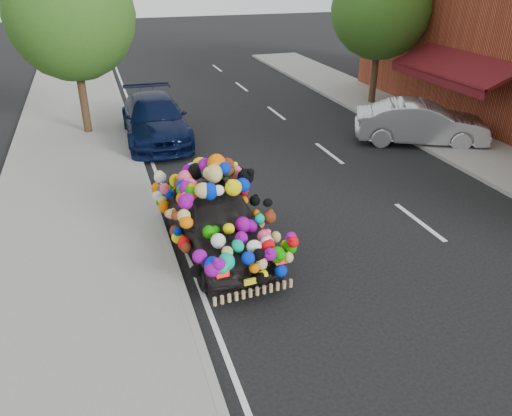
{
  "coord_description": "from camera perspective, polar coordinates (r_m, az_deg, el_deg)",
  "views": [
    {
      "loc": [
        -3.42,
        -8.85,
        5.65
      ],
      "look_at": [
        -0.46,
        0.24,
        0.88
      ],
      "focal_mm": 35.0,
      "sensor_mm": 36.0,
      "label": 1
    }
  ],
  "objects": [
    {
      "name": "lane_markings",
      "position": [
        12.63,
        18.15,
        -1.48
      ],
      "size": [
        6.0,
        50.0,
        0.01
      ],
      "primitive_type": null,
      "color": "silver",
      "rests_on": "ground"
    },
    {
      "name": "plush_art_car",
      "position": [
        10.46,
        -4.57,
        0.26
      ],
      "size": [
        2.3,
        4.42,
        2.04
      ],
      "rotation": [
        0.0,
        0.0,
        0.07
      ],
      "color": "black",
      "rests_on": "ground"
    },
    {
      "name": "sidewalk",
      "position": [
        10.5,
        -20.1,
        -7.5
      ],
      "size": [
        4.0,
        60.0,
        0.12
      ],
      "primitive_type": "cube",
      "color": "gray",
      "rests_on": "ground"
    },
    {
      "name": "silver_hatchback",
      "position": [
        17.97,
        18.33,
        9.22
      ],
      "size": [
        4.56,
        3.3,
        1.43
      ],
      "primitive_type": "imported",
      "rotation": [
        0.0,
        0.0,
        1.11
      ],
      "color": "#A6A8AD",
      "rests_on": "ground"
    },
    {
      "name": "footpath_far",
      "position": [
        17.51,
        25.03,
        5.34
      ],
      "size": [
        3.0,
        40.0,
        0.12
      ],
      "primitive_type": "cube",
      "color": "gray",
      "rests_on": "ground"
    },
    {
      "name": "tree_far_b",
      "position": [
        22.11,
        14.09,
        21.21
      ],
      "size": [
        4.0,
        4.0,
        5.9
      ],
      "color": "#332114",
      "rests_on": "ground"
    },
    {
      "name": "kerb",
      "position": [
        10.52,
        -9.49,
        -5.98
      ],
      "size": [
        0.15,
        60.0,
        0.13
      ],
      "primitive_type": "cube",
      "color": "gray",
      "rests_on": "ground"
    },
    {
      "name": "tree_near_sidewalk",
      "position": [
        18.43,
        -20.43,
        19.91
      ],
      "size": [
        4.2,
        4.2,
        6.13
      ],
      "color": "#332114",
      "rests_on": "ground"
    },
    {
      "name": "ground",
      "position": [
        11.04,
        2.65,
        -4.31
      ],
      "size": [
        100.0,
        100.0,
        0.0
      ],
      "primitive_type": "plane",
      "color": "black",
      "rests_on": "ground"
    },
    {
      "name": "navy_sedan",
      "position": [
        17.79,
        -11.5,
        9.95
      ],
      "size": [
        2.19,
        5.14,
        1.48
      ],
      "primitive_type": "imported",
      "rotation": [
        0.0,
        0.0,
        -0.02
      ],
      "color": "black",
      "rests_on": "ground"
    }
  ]
}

